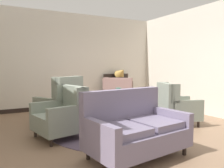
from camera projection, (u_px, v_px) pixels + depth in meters
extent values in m
plane|color=#896B51|center=(125.00, 132.00, 4.66)|extent=(8.75, 8.75, 0.00)
cube|color=silver|center=(75.00, 61.00, 7.29)|extent=(5.81, 0.08, 2.99)
cube|color=silver|center=(191.00, 61.00, 6.69)|extent=(0.08, 4.37, 2.99)
cube|color=black|center=(76.00, 106.00, 7.36)|extent=(5.65, 0.03, 0.12)
cylinder|color=#5B4C60|center=(118.00, 128.00, 4.92)|extent=(2.96, 2.96, 0.01)
cylinder|color=black|center=(118.00, 106.00, 4.86)|extent=(0.84, 0.84, 0.04)
cylinder|color=black|center=(118.00, 117.00, 4.87)|extent=(0.10, 0.10, 0.42)
cube|color=black|center=(126.00, 126.00, 4.99)|extent=(0.28, 0.07, 0.07)
cube|color=black|center=(109.00, 126.00, 5.00)|extent=(0.20, 0.27, 0.07)
cube|color=black|center=(118.00, 130.00, 4.67)|extent=(0.18, 0.28, 0.07)
cylinder|color=#4C7A66|center=(118.00, 105.00, 4.80)|extent=(0.09, 0.09, 0.02)
ellipsoid|color=#4C7A66|center=(118.00, 99.00, 4.78)|extent=(0.16, 0.16, 0.25)
cylinder|color=#4C7A66|center=(118.00, 91.00, 4.77)|extent=(0.07, 0.07, 0.10)
torus|color=#4C7A66|center=(118.00, 88.00, 4.77)|extent=(0.13, 0.13, 0.02)
cube|color=slate|center=(138.00, 138.00, 3.35)|extent=(1.57, 1.05, 0.28)
cube|color=slate|center=(122.00, 107.00, 3.61)|extent=(1.47, 0.33, 0.56)
cube|color=slate|center=(122.00, 130.00, 3.11)|extent=(0.67, 0.74, 0.10)
cube|color=slate|center=(155.00, 123.00, 3.49)|extent=(0.67, 0.74, 0.10)
cube|color=slate|center=(101.00, 130.00, 2.89)|extent=(0.21, 0.77, 0.22)
cube|color=slate|center=(171.00, 116.00, 3.68)|extent=(0.21, 0.77, 0.22)
cylinder|color=black|center=(184.00, 150.00, 3.45)|extent=(0.06, 0.06, 0.14)
cylinder|color=black|center=(88.00, 155.00, 3.28)|extent=(0.06, 0.06, 0.14)
cylinder|color=black|center=(151.00, 138.00, 4.02)|extent=(0.06, 0.06, 0.14)
cube|color=gray|center=(58.00, 111.00, 5.40)|extent=(1.11, 1.16, 0.27)
cube|color=gray|center=(70.00, 92.00, 5.16)|extent=(0.73, 0.50, 0.69)
cube|color=gray|center=(77.00, 87.00, 5.48)|extent=(0.19, 0.22, 0.53)
cube|color=gray|center=(56.00, 89.00, 4.92)|extent=(0.19, 0.22, 0.53)
cube|color=gray|center=(67.00, 99.00, 5.69)|extent=(0.48, 0.74, 0.21)
cube|color=gray|center=(46.00, 103.00, 5.13)|extent=(0.48, 0.74, 0.21)
cylinder|color=black|center=(57.00, 115.00, 5.87)|extent=(0.06, 0.06, 0.14)
cylinder|color=black|center=(38.00, 120.00, 5.36)|extent=(0.06, 0.06, 0.14)
cylinder|color=black|center=(79.00, 119.00, 5.48)|extent=(0.06, 0.06, 0.14)
cylinder|color=black|center=(61.00, 124.00, 4.97)|extent=(0.06, 0.06, 0.14)
cube|color=gray|center=(179.00, 112.00, 5.22)|extent=(1.01, 0.96, 0.28)
cube|color=gray|center=(165.00, 95.00, 5.14)|extent=(0.38, 0.74, 0.54)
cube|color=gray|center=(175.00, 94.00, 4.84)|extent=(0.22, 0.16, 0.41)
cube|color=gray|center=(164.00, 90.00, 5.46)|extent=(0.22, 0.16, 0.41)
cube|color=gray|center=(188.00, 104.00, 4.90)|extent=(0.71, 0.33, 0.19)
cube|color=gray|center=(175.00, 100.00, 5.52)|extent=(0.71, 0.33, 0.19)
cylinder|color=black|center=(198.00, 124.00, 5.01)|extent=(0.06, 0.06, 0.14)
cylinder|color=black|center=(186.00, 118.00, 5.57)|extent=(0.06, 0.06, 0.14)
cylinder|color=black|center=(170.00, 125.00, 4.91)|extent=(0.06, 0.06, 0.14)
cylinder|color=black|center=(161.00, 119.00, 5.47)|extent=(0.06, 0.06, 0.14)
cube|color=tan|center=(119.00, 106.00, 6.09)|extent=(1.13, 1.17, 0.27)
cube|color=tan|center=(117.00, 91.00, 5.67)|extent=(0.66, 0.55, 0.64)
cube|color=tan|center=(130.00, 88.00, 5.70)|extent=(0.20, 0.22, 0.48)
cube|color=tan|center=(106.00, 87.00, 5.80)|extent=(0.20, 0.22, 0.48)
cube|color=tan|center=(131.00, 97.00, 6.06)|extent=(0.58, 0.71, 0.24)
cube|color=tan|center=(108.00, 96.00, 6.17)|extent=(0.58, 0.71, 0.24)
cylinder|color=black|center=(131.00, 111.00, 6.42)|extent=(0.06, 0.06, 0.14)
cylinder|color=black|center=(111.00, 110.00, 6.52)|extent=(0.06, 0.06, 0.14)
cylinder|color=black|center=(129.00, 117.00, 5.68)|extent=(0.06, 0.06, 0.14)
cylinder|color=black|center=(106.00, 116.00, 5.78)|extent=(0.06, 0.06, 0.14)
cube|color=gray|center=(59.00, 122.00, 4.25)|extent=(0.95, 0.99, 0.31)
cube|color=gray|center=(74.00, 99.00, 4.43)|extent=(0.31, 0.85, 0.51)
cube|color=gray|center=(61.00, 94.00, 4.65)|extent=(0.22, 0.14, 0.39)
cube|color=gray|center=(80.00, 98.00, 4.08)|extent=(0.22, 0.14, 0.39)
cube|color=gray|center=(47.00, 106.00, 4.48)|extent=(0.70, 0.24, 0.20)
cube|color=gray|center=(66.00, 112.00, 3.91)|extent=(0.70, 0.24, 0.20)
cylinder|color=black|center=(35.00, 133.00, 4.32)|extent=(0.06, 0.06, 0.14)
cylinder|color=black|center=(51.00, 142.00, 3.80)|extent=(0.06, 0.06, 0.14)
cylinder|color=black|center=(65.00, 127.00, 4.73)|extent=(0.06, 0.06, 0.14)
cylinder|color=black|center=(83.00, 135.00, 4.21)|extent=(0.06, 0.06, 0.14)
cylinder|color=black|center=(144.00, 89.00, 6.10)|extent=(0.47, 0.47, 0.03)
cylinder|color=black|center=(144.00, 103.00, 6.13)|extent=(0.07, 0.07, 0.70)
cylinder|color=black|center=(144.00, 115.00, 6.16)|extent=(0.30, 0.30, 0.04)
cube|color=black|center=(118.00, 92.00, 7.78)|extent=(0.95, 0.37, 0.72)
cube|color=black|center=(116.00, 77.00, 7.89)|extent=(0.95, 0.04, 0.25)
cube|color=black|center=(109.00, 105.00, 7.50)|extent=(0.06, 0.06, 0.10)
cube|color=black|center=(131.00, 103.00, 7.90)|extent=(0.06, 0.06, 0.10)
cube|color=black|center=(106.00, 104.00, 7.74)|extent=(0.06, 0.06, 0.10)
cube|color=black|center=(127.00, 102.00, 8.13)|extent=(0.06, 0.06, 0.10)
cube|color=black|center=(119.00, 79.00, 7.73)|extent=(0.24, 0.24, 0.14)
cone|color=#B28942|center=(121.00, 72.00, 7.67)|extent=(0.39, 0.49, 0.48)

